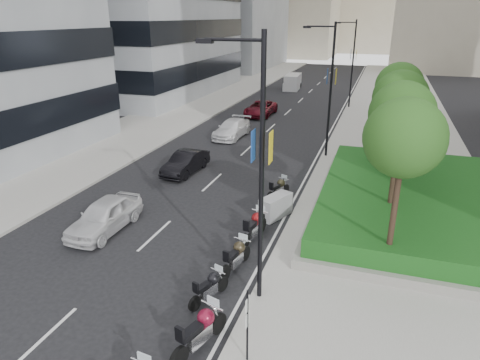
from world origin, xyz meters
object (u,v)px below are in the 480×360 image
at_px(motorcycle_5, 276,207).
at_px(motorcycle_6, 279,188).
at_px(motorcycle_1, 200,330).
at_px(delivery_van, 292,83).
at_px(car_c, 232,129).
at_px(car_d, 261,108).
at_px(lamp_post_2, 351,60).
at_px(car_a, 105,216).
at_px(motorcycle_2, 210,287).
at_px(lamp_post_1, 329,85).
at_px(motorcycle_3, 236,256).
at_px(parking_sign, 247,322).
at_px(car_b, 186,163).
at_px(lamp_post_0, 257,163).
at_px(motorcycle_4, 255,226).

xyz_separation_m(motorcycle_5, motorcycle_6, (-0.44, 2.44, -0.03)).
xyz_separation_m(motorcycle_1, delivery_van, (-7.39, 48.30, 0.26)).
height_order(car_c, car_d, car_d).
bearing_deg(motorcycle_6, delivery_van, 32.98).
bearing_deg(motorcycle_1, lamp_post_2, 15.95).
xyz_separation_m(motorcycle_6, car_a, (-6.70, -6.29, 0.21)).
xyz_separation_m(motorcycle_2, car_d, (-6.42, 29.17, 0.19)).
height_order(lamp_post_1, lamp_post_2, same).
bearing_deg(lamp_post_1, motorcycle_5, -94.90).
relative_size(car_a, car_d, 0.85).
height_order(motorcycle_3, motorcycle_5, motorcycle_5).
distance_m(parking_sign, motorcycle_1, 1.70).
bearing_deg(car_c, car_d, 92.55).
bearing_deg(car_d, motorcycle_6, -70.38).
relative_size(lamp_post_2, motorcycle_6, 4.76).
distance_m(car_b, delivery_van, 34.44).
bearing_deg(motorcycle_2, car_b, 48.88).
xyz_separation_m(lamp_post_0, motorcycle_1, (-0.84, -2.85, -4.41)).
xyz_separation_m(lamp_post_0, parking_sign, (0.66, -3.00, -3.61)).
distance_m(motorcycle_4, motorcycle_5, 2.52).
bearing_deg(delivery_van, parking_sign, -83.39).
xyz_separation_m(motorcycle_1, motorcycle_2, (-0.63, 2.26, -0.13)).
relative_size(motorcycle_5, car_b, 0.49).
height_order(lamp_post_1, motorcycle_6, lamp_post_1).
bearing_deg(lamp_post_1, car_b, -142.62).
bearing_deg(lamp_post_2, motorcycle_5, -91.80).
bearing_deg(car_c, motorcycle_6, -56.52).
bearing_deg(motorcycle_1, car_d, 29.88).
bearing_deg(motorcycle_4, lamp_post_2, 6.98).
height_order(motorcycle_1, car_d, car_d).
distance_m(lamp_post_2, motorcycle_3, 33.78).
bearing_deg(parking_sign, motorcycle_5, 99.17).
xyz_separation_m(lamp_post_0, delivery_van, (-8.23, 45.45, -4.15)).
bearing_deg(lamp_post_0, car_d, 105.45).
distance_m(lamp_post_0, car_b, 14.21).
relative_size(parking_sign, motorcycle_4, 1.06).
xyz_separation_m(motorcycle_2, delivery_van, (-6.75, 46.04, 0.39)).
distance_m(motorcycle_5, car_a, 8.12).
bearing_deg(motorcycle_5, car_c, 50.87).
relative_size(parking_sign, motorcycle_2, 1.33).
height_order(lamp_post_0, delivery_van, lamp_post_0).
xyz_separation_m(lamp_post_1, delivery_van, (-8.23, 28.45, -4.15)).
distance_m(lamp_post_2, car_d, 11.07).
distance_m(lamp_post_1, parking_sign, 20.33).
xyz_separation_m(parking_sign, car_d, (-8.55, 31.57, -0.74)).
distance_m(motorcycle_4, car_d, 25.37).
bearing_deg(car_c, motorcycle_4, -64.69).
height_order(motorcycle_4, delivery_van, delivery_van).
bearing_deg(motorcycle_4, delivery_van, 18.87).
xyz_separation_m(parking_sign, delivery_van, (-8.88, 48.45, -0.54)).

